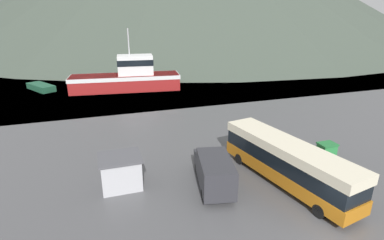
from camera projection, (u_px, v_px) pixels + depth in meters
The scene contains 8 objects.
ground_plane at pixel (329, 234), 17.09m from camera, with size 400.00×400.00×0.00m, color #4C4C4F.
water_surface at pixel (115, 40), 147.83m from camera, with size 240.00×240.00×0.00m, color #475B6B.
tour_bus at pixel (286, 161), 21.80m from camera, with size 4.51×11.79×3.23m.
delivery_van at pixel (214, 170), 21.55m from camera, with size 3.42×6.39×2.43m.
fishing_boat at pixel (128, 77), 49.40m from camera, with size 18.08×6.66×9.88m.
storage_bin at pixel (327, 150), 26.12m from camera, with size 1.50×1.16×1.34m.
dock_kiosk at pixel (121, 171), 21.57m from camera, with size 3.01×2.70×2.37m.
small_boat at pixel (41, 87), 49.80m from camera, with size 5.06×6.33×0.97m.
Camera 1 is at (-11.81, -10.79, 11.86)m, focal length 28.00 mm.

